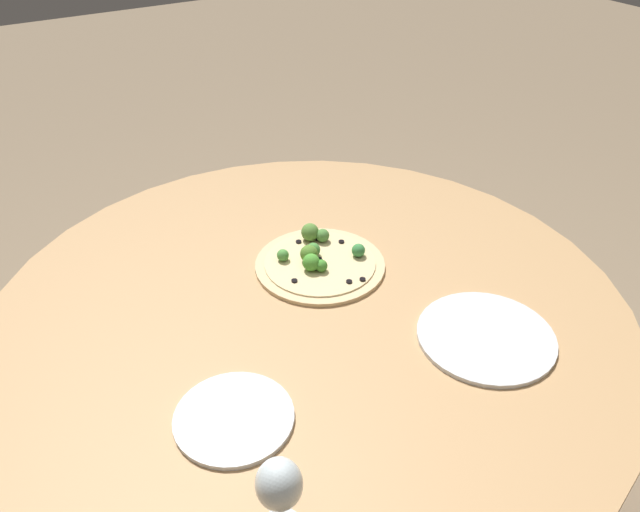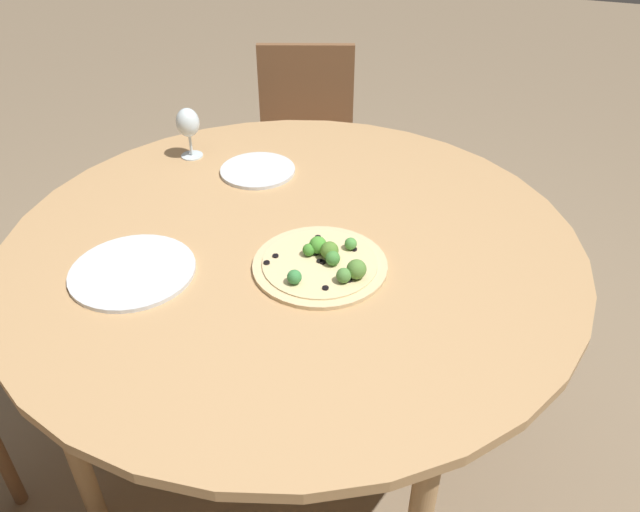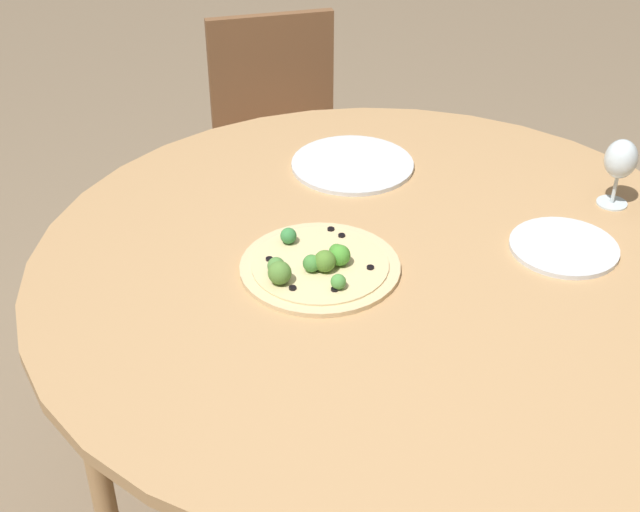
{
  "view_description": "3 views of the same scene",
  "coord_description": "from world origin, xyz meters",
  "px_view_note": "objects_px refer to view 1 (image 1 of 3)",
  "views": [
    {
      "loc": [
        0.53,
        0.91,
        1.62
      ],
      "look_at": [
        -0.09,
        -0.1,
        0.79
      ],
      "focal_mm": 35.0,
      "sensor_mm": 36.0,
      "label": 1
    },
    {
      "loc": [
        -1.15,
        -0.47,
        1.61
      ],
      "look_at": [
        -0.09,
        -0.1,
        0.79
      ],
      "focal_mm": 35.0,
      "sensor_mm": 36.0,
      "label": 2
    },
    {
      "loc": [
        0.65,
        -1.27,
        1.72
      ],
      "look_at": [
        -0.09,
        -0.1,
        0.79
      ],
      "focal_mm": 50.0,
      "sensor_mm": 36.0,
      "label": 3
    }
  ],
  "objects_px": {
    "pizza": "(319,260)",
    "plate_near": "(234,418)",
    "plate_far": "(486,336)",
    "wine_glass": "(279,486)"
  },
  "relations": [
    {
      "from": "pizza",
      "to": "plate_near",
      "type": "xyz_separation_m",
      "value": [
        0.37,
        0.32,
        -0.01
      ]
    },
    {
      "from": "pizza",
      "to": "plate_far",
      "type": "xyz_separation_m",
      "value": [
        -0.16,
        0.39,
        -0.01
      ]
    },
    {
      "from": "pizza",
      "to": "wine_glass",
      "type": "relative_size",
      "value": 2.04
    },
    {
      "from": "wine_glass",
      "to": "pizza",
      "type": "bearing_deg",
      "value": -125.91
    },
    {
      "from": "plate_near",
      "to": "wine_glass",
      "type": "bearing_deg",
      "value": 83.28
    },
    {
      "from": "pizza",
      "to": "plate_near",
      "type": "bearing_deg",
      "value": 41.06
    },
    {
      "from": "wine_glass",
      "to": "plate_far",
      "type": "height_order",
      "value": "wine_glass"
    },
    {
      "from": "wine_glass",
      "to": "plate_near",
      "type": "height_order",
      "value": "wine_glass"
    },
    {
      "from": "wine_glass",
      "to": "plate_near",
      "type": "relative_size",
      "value": 0.7
    },
    {
      "from": "pizza",
      "to": "wine_glass",
      "type": "height_order",
      "value": "wine_glass"
    }
  ]
}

